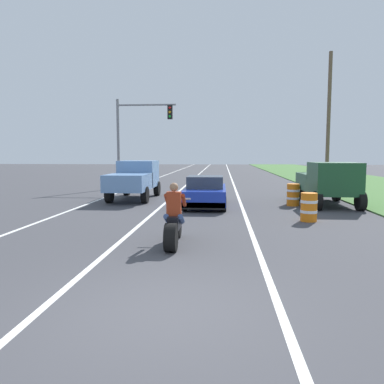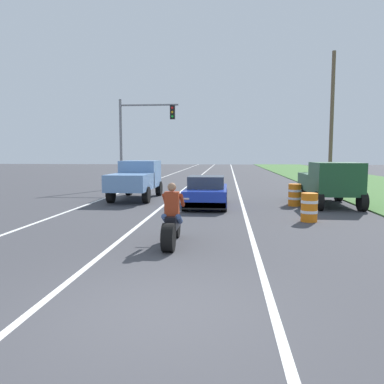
{
  "view_description": "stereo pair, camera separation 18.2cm",
  "coord_description": "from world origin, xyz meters",
  "px_view_note": "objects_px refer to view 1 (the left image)",
  "views": [
    {
      "loc": [
        0.92,
        -5.25,
        2.34
      ],
      "look_at": [
        -0.15,
        7.97,
        1.0
      ],
      "focal_mm": 35.16,
      "sensor_mm": 36.0,
      "label": 1
    },
    {
      "loc": [
        1.1,
        -5.23,
        2.34
      ],
      "look_at": [
        -0.15,
        7.97,
        1.0
      ],
      "focal_mm": 35.16,
      "sensor_mm": 36.0,
      "label": 2
    }
  ],
  "objects_px": {
    "construction_barrel_mid": "(293,195)",
    "sports_car_blue": "(205,192)",
    "construction_barrel_nearest": "(309,207)",
    "traffic_light_mast_near": "(136,130)",
    "pickup_truck_left_lane_light_blue": "(135,178)",
    "pickup_truck_right_shoulder_dark_green": "(328,181)",
    "motorcycle_with_rider": "(174,223)"
  },
  "relations": [
    {
      "from": "construction_barrel_nearest",
      "to": "traffic_light_mast_near",
      "type": "bearing_deg",
      "value": 126.72
    },
    {
      "from": "pickup_truck_left_lane_light_blue",
      "to": "traffic_light_mast_near",
      "type": "relative_size",
      "value": 0.8
    },
    {
      "from": "pickup_truck_left_lane_light_blue",
      "to": "pickup_truck_right_shoulder_dark_green",
      "type": "distance_m",
      "value": 9.51
    },
    {
      "from": "construction_barrel_nearest",
      "to": "construction_barrel_mid",
      "type": "distance_m",
      "value": 4.01
    },
    {
      "from": "pickup_truck_left_lane_light_blue",
      "to": "construction_barrel_nearest",
      "type": "bearing_deg",
      "value": -38.14
    },
    {
      "from": "sports_car_blue",
      "to": "motorcycle_with_rider",
      "type": "bearing_deg",
      "value": -93.61
    },
    {
      "from": "motorcycle_with_rider",
      "to": "pickup_truck_left_lane_light_blue",
      "type": "height_order",
      "value": "pickup_truck_left_lane_light_blue"
    },
    {
      "from": "motorcycle_with_rider",
      "to": "traffic_light_mast_near",
      "type": "distance_m",
      "value": 16.74
    },
    {
      "from": "motorcycle_with_rider",
      "to": "pickup_truck_left_lane_light_blue",
      "type": "distance_m",
      "value": 10.37
    },
    {
      "from": "motorcycle_with_rider",
      "to": "sports_car_blue",
      "type": "xyz_separation_m",
      "value": [
        0.47,
        7.42,
        0.04
      ]
    },
    {
      "from": "construction_barrel_mid",
      "to": "sports_car_blue",
      "type": "bearing_deg",
      "value": -173.53
    },
    {
      "from": "motorcycle_with_rider",
      "to": "traffic_light_mast_near",
      "type": "xyz_separation_m",
      "value": [
        -4.62,
        15.74,
        3.36
      ]
    },
    {
      "from": "pickup_truck_right_shoulder_dark_green",
      "to": "construction_barrel_mid",
      "type": "height_order",
      "value": "pickup_truck_right_shoulder_dark_green"
    },
    {
      "from": "motorcycle_with_rider",
      "to": "construction_barrel_nearest",
      "type": "xyz_separation_m",
      "value": [
        4.24,
        3.87,
        -0.09
      ]
    },
    {
      "from": "traffic_light_mast_near",
      "to": "pickup_truck_left_lane_light_blue",
      "type": "bearing_deg",
      "value": -77.73
    },
    {
      "from": "traffic_light_mast_near",
      "to": "construction_barrel_nearest",
      "type": "bearing_deg",
      "value": -53.28
    },
    {
      "from": "pickup_truck_left_lane_light_blue",
      "to": "pickup_truck_right_shoulder_dark_green",
      "type": "relative_size",
      "value": 1.0
    },
    {
      "from": "pickup_truck_left_lane_light_blue",
      "to": "traffic_light_mast_near",
      "type": "distance_m",
      "value": 6.7
    },
    {
      "from": "construction_barrel_mid",
      "to": "traffic_light_mast_near",
      "type": "bearing_deg",
      "value": 138.99
    },
    {
      "from": "motorcycle_with_rider",
      "to": "construction_barrel_mid",
      "type": "distance_m",
      "value": 9.03
    },
    {
      "from": "sports_car_blue",
      "to": "traffic_light_mast_near",
      "type": "distance_m",
      "value": 10.3
    },
    {
      "from": "construction_barrel_nearest",
      "to": "construction_barrel_mid",
      "type": "xyz_separation_m",
      "value": [
        0.2,
        4.0,
        0.0
      ]
    },
    {
      "from": "sports_car_blue",
      "to": "pickup_truck_left_lane_light_blue",
      "type": "relative_size",
      "value": 0.9
    },
    {
      "from": "sports_car_blue",
      "to": "pickup_truck_left_lane_light_blue",
      "type": "xyz_separation_m",
      "value": [
        -3.79,
        2.39,
        0.48
      ]
    },
    {
      "from": "sports_car_blue",
      "to": "construction_barrel_mid",
      "type": "height_order",
      "value": "sports_car_blue"
    },
    {
      "from": "traffic_light_mast_near",
      "to": "pickup_truck_right_shoulder_dark_green",
      "type": "bearing_deg",
      "value": -35.04
    },
    {
      "from": "pickup_truck_left_lane_light_blue",
      "to": "traffic_light_mast_near",
      "type": "bearing_deg",
      "value": 102.27
    },
    {
      "from": "pickup_truck_left_lane_light_blue",
      "to": "pickup_truck_right_shoulder_dark_green",
      "type": "xyz_separation_m",
      "value": [
        9.38,
        -1.55,
        0.0
      ]
    },
    {
      "from": "pickup_truck_right_shoulder_dark_green",
      "to": "traffic_light_mast_near",
      "type": "bearing_deg",
      "value": 144.96
    },
    {
      "from": "pickup_truck_left_lane_light_blue",
      "to": "construction_barrel_nearest",
      "type": "relative_size",
      "value": 4.8
    },
    {
      "from": "motorcycle_with_rider",
      "to": "pickup_truck_left_lane_light_blue",
      "type": "bearing_deg",
      "value": 108.73
    },
    {
      "from": "pickup_truck_left_lane_light_blue",
      "to": "construction_barrel_mid",
      "type": "relative_size",
      "value": 4.8
    }
  ]
}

